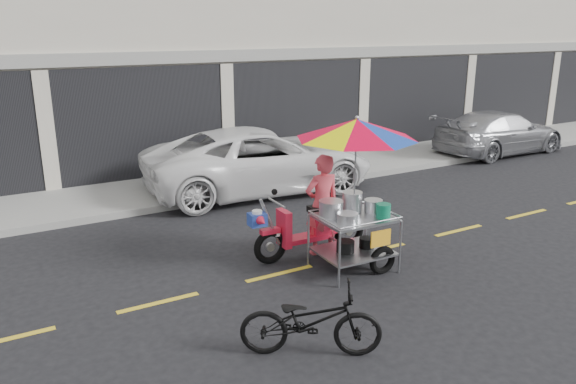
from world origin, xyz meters
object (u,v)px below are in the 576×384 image
silver_pickup (499,132)px  food_vendor_rig (342,171)px  near_bicycle (311,321)px  white_pickup (260,160)px

silver_pickup → food_vendor_rig: bearing=115.1°
near_bicycle → food_vendor_rig: food_vendor_rig is taller
white_pickup → near_bicycle: 7.15m
white_pickup → food_vendor_rig: food_vendor_rig is taller
white_pickup → near_bicycle: size_ratio=3.22×
silver_pickup → near_bicycle: 12.88m
food_vendor_rig → near_bicycle: bearing=-129.8°
white_pickup → silver_pickup: bearing=-85.3°
silver_pickup → near_bicycle: bearing=119.8°
near_bicycle → food_vendor_rig: 3.07m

